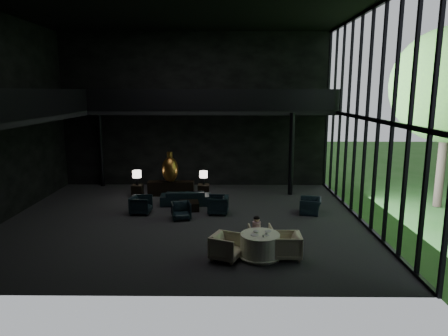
{
  "coord_description": "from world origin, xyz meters",
  "views": [
    {
      "loc": [
        1.73,
        -15.12,
        5.03
      ],
      "look_at": [
        1.57,
        0.5,
        2.0
      ],
      "focal_mm": 32.0,
      "sensor_mm": 36.0,
      "label": 1
    }
  ],
  "objects_px": {
    "side_table_right": "(204,191)",
    "child": "(256,225)",
    "side_table_left": "(138,191)",
    "window_armchair": "(311,204)",
    "console": "(171,188)",
    "table_lamp_left": "(137,175)",
    "dining_chair_west": "(226,244)",
    "bronze_urn": "(170,169)",
    "lounge_armchair_east": "(218,203)",
    "coffee_table": "(189,206)",
    "lounge_armchair_south": "(181,210)",
    "table_lamp_right": "(203,175)",
    "dining_chair_north": "(260,235)",
    "dining_table": "(260,247)",
    "dining_chair_east": "(287,243)",
    "sofa": "(186,194)",
    "lounge_armchair_west": "(141,203)"
  },
  "relations": [
    {
      "from": "console",
      "to": "sofa",
      "type": "distance_m",
      "value": 1.82
    },
    {
      "from": "sofa",
      "to": "window_armchair",
      "type": "height_order",
      "value": "sofa"
    },
    {
      "from": "console",
      "to": "coffee_table",
      "type": "bearing_deg",
      "value": -65.31
    },
    {
      "from": "dining_chair_north",
      "to": "table_lamp_right",
      "type": "bearing_deg",
      "value": -74.87
    },
    {
      "from": "side_table_right",
      "to": "child",
      "type": "bearing_deg",
      "value": -71.37
    },
    {
      "from": "console",
      "to": "lounge_armchair_east",
      "type": "bearing_deg",
      "value": -51.18
    },
    {
      "from": "bronze_urn",
      "to": "child",
      "type": "bearing_deg",
      "value": -59.58
    },
    {
      "from": "dining_table",
      "to": "dining_chair_north",
      "type": "bearing_deg",
      "value": 84.56
    },
    {
      "from": "side_table_right",
      "to": "child",
      "type": "relative_size",
      "value": 1.0
    },
    {
      "from": "lounge_armchair_east",
      "to": "console",
      "type": "bearing_deg",
      "value": -137.3
    },
    {
      "from": "console",
      "to": "table_lamp_left",
      "type": "height_order",
      "value": "table_lamp_left"
    },
    {
      "from": "table_lamp_right",
      "to": "dining_chair_north",
      "type": "distance_m",
      "value": 6.7
    },
    {
      "from": "window_armchair",
      "to": "dining_chair_west",
      "type": "bearing_deg",
      "value": -24.24
    },
    {
      "from": "window_armchair",
      "to": "dining_chair_north",
      "type": "xyz_separation_m",
      "value": [
        -2.37,
        -3.6,
        -0.01
      ]
    },
    {
      "from": "window_armchair",
      "to": "console",
      "type": "bearing_deg",
      "value": -101.87
    },
    {
      "from": "lounge_armchair_east",
      "to": "dining_table",
      "type": "distance_m",
      "value": 4.62
    },
    {
      "from": "side_table_right",
      "to": "table_lamp_right",
      "type": "distance_m",
      "value": 0.76
    },
    {
      "from": "lounge_armchair_east",
      "to": "dining_chair_east",
      "type": "height_order",
      "value": "dining_chair_east"
    },
    {
      "from": "table_lamp_left",
      "to": "window_armchair",
      "type": "xyz_separation_m",
      "value": [
        7.81,
        -2.64,
        -0.68
      ]
    },
    {
      "from": "sofa",
      "to": "dining_table",
      "type": "bearing_deg",
      "value": 113.07
    },
    {
      "from": "lounge_armchair_east",
      "to": "lounge_armchair_south",
      "type": "height_order",
      "value": "lounge_armchair_east"
    },
    {
      "from": "sofa",
      "to": "dining_chair_west",
      "type": "xyz_separation_m",
      "value": [
        1.84,
        -5.89,
        0.01
      ]
    },
    {
      "from": "side_table_left",
      "to": "side_table_right",
      "type": "distance_m",
      "value": 3.2
    },
    {
      "from": "table_lamp_left",
      "to": "side_table_right",
      "type": "bearing_deg",
      "value": -0.4
    },
    {
      "from": "coffee_table",
      "to": "lounge_armchair_south",
      "type": "bearing_deg",
      "value": -98.74
    },
    {
      "from": "dining_chair_east",
      "to": "lounge_armchair_south",
      "type": "bearing_deg",
      "value": -134.4
    },
    {
      "from": "dining_table",
      "to": "dining_chair_east",
      "type": "distance_m",
      "value": 0.83
    },
    {
      "from": "bronze_urn",
      "to": "table_lamp_left",
      "type": "distance_m",
      "value": 1.62
    },
    {
      "from": "dining_chair_west",
      "to": "side_table_right",
      "type": "bearing_deg",
      "value": 32.39
    },
    {
      "from": "bronze_urn",
      "to": "dining_table",
      "type": "height_order",
      "value": "bronze_urn"
    },
    {
      "from": "coffee_table",
      "to": "console",
      "type": "bearing_deg",
      "value": 114.69
    },
    {
      "from": "dining_table",
      "to": "child",
      "type": "bearing_deg",
      "value": 93.38
    },
    {
      "from": "table_lamp_right",
      "to": "coffee_table",
      "type": "relative_size",
      "value": 0.8
    },
    {
      "from": "sofa",
      "to": "dining_chair_north",
      "type": "xyz_separation_m",
      "value": [
        2.96,
        -4.85,
        -0.09
      ]
    },
    {
      "from": "console",
      "to": "window_armchair",
      "type": "relative_size",
      "value": 2.47
    },
    {
      "from": "bronze_urn",
      "to": "dining_chair_west",
      "type": "bearing_deg",
      "value": -69.58
    },
    {
      "from": "window_armchair",
      "to": "coffee_table",
      "type": "xyz_separation_m",
      "value": [
        -5.1,
        0.42,
        -0.21
      ]
    },
    {
      "from": "window_armchair",
      "to": "dining_chair_east",
      "type": "relative_size",
      "value": 0.95
    },
    {
      "from": "table_lamp_right",
      "to": "lounge_armchair_south",
      "type": "distance_m",
      "value": 3.63
    },
    {
      "from": "lounge_armchair_south",
      "to": "dining_chair_north",
      "type": "relative_size",
      "value": 0.97
    },
    {
      "from": "table_lamp_left",
      "to": "coffee_table",
      "type": "distance_m",
      "value": 3.61
    },
    {
      "from": "console",
      "to": "table_lamp_right",
      "type": "bearing_deg",
      "value": -5.58
    },
    {
      "from": "side_table_left",
      "to": "sofa",
      "type": "height_order",
      "value": "sofa"
    },
    {
      "from": "side_table_left",
      "to": "dining_table",
      "type": "relative_size",
      "value": 0.42
    },
    {
      "from": "dining_chair_west",
      "to": "bronze_urn",
      "type": "bearing_deg",
      "value": 43.98
    },
    {
      "from": "console",
      "to": "table_lamp_left",
      "type": "bearing_deg",
      "value": -173.4
    },
    {
      "from": "lounge_armchair_west",
      "to": "coffee_table",
      "type": "distance_m",
      "value": 2.03
    },
    {
      "from": "side_table_right",
      "to": "lounge_armchair_east",
      "type": "bearing_deg",
      "value": -74.44
    },
    {
      "from": "lounge_armchair_west",
      "to": "lounge_armchair_east",
      "type": "xyz_separation_m",
      "value": [
        3.19,
        0.02,
        0.01
      ]
    },
    {
      "from": "lounge_armchair_south",
      "to": "window_armchair",
      "type": "xyz_separation_m",
      "value": [
        5.3,
        0.83,
        0.02
      ]
    }
  ]
}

